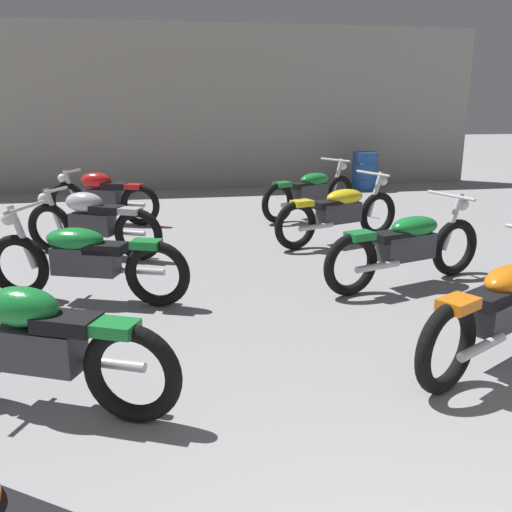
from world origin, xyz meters
name	(u,v)px	position (x,y,z in m)	size (l,w,h in m)	color
back_wall	(191,108)	(0.00, 12.44, 1.80)	(13.40, 0.24, 3.60)	#9E998E
motorcycle_left_row_1	(38,345)	(-1.73, 2.84, 0.46)	(1.84, 0.92, 0.88)	black
motorcycle_left_row_2	(84,259)	(-1.65, 4.94, 0.45)	(2.07, 0.97, 0.97)	black
motorcycle_left_row_3	(92,222)	(-1.74, 6.72, 0.46)	(1.81, 0.98, 0.88)	black
motorcycle_left_row_4	(102,196)	(-1.76, 8.78, 0.46)	(1.86, 0.86, 0.88)	black
motorcycle_right_row_1	(503,307)	(1.68, 2.94, 0.45)	(1.94, 1.19, 0.97)	black
motorcycle_right_row_2	(407,245)	(1.78, 4.86, 0.45)	(2.10, 0.91, 0.97)	black
motorcycle_right_row_3	(340,212)	(1.66, 6.84, 0.45)	(2.07, 0.98, 0.97)	black
motorcycle_right_row_4	(311,191)	(1.75, 8.67, 0.45)	(1.95, 1.18, 0.97)	black
oil_drum	(365,171)	(3.80, 11.45, 0.43)	(0.59, 0.59, 0.85)	#23519E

